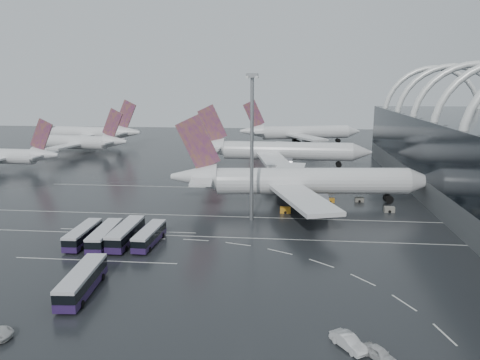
# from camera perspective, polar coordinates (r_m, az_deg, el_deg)

# --- Properties ---
(ground) EXTENTS (420.00, 420.00, 0.00)m
(ground) POSITION_cam_1_polar(r_m,az_deg,el_deg) (92.28, 0.74, -6.68)
(ground) COLOR black
(ground) RESTS_ON ground
(lane_marking_near) EXTENTS (120.00, 0.25, 0.01)m
(lane_marking_near) POSITION_cam_1_polar(r_m,az_deg,el_deg) (90.39, 0.62, -7.08)
(lane_marking_near) COLOR silver
(lane_marking_near) RESTS_ON ground
(lane_marking_mid) EXTENTS (120.00, 0.25, 0.01)m
(lane_marking_mid) POSITION_cam_1_polar(r_m,az_deg,el_deg) (103.68, 1.33, -4.56)
(lane_marking_mid) COLOR silver
(lane_marking_mid) RESTS_ON ground
(lane_marking_far) EXTENTS (120.00, 0.25, 0.01)m
(lane_marking_far) POSITION_cam_1_polar(r_m,az_deg,el_deg) (130.69, 2.29, -1.07)
(lane_marking_far) COLOR silver
(lane_marking_far) RESTS_ON ground
(bus_bay_line_south) EXTENTS (28.00, 0.25, 0.01)m
(bus_bay_line_south) POSITION_cam_1_polar(r_m,az_deg,el_deg) (83.24, -17.22, -9.36)
(bus_bay_line_south) COLOR silver
(bus_bay_line_south) RESTS_ON ground
(bus_bay_line_north) EXTENTS (28.00, 0.25, 0.01)m
(bus_bay_line_north) POSITION_cam_1_polar(r_m,az_deg,el_deg) (97.26, -13.57, -6.03)
(bus_bay_line_north) COLOR silver
(bus_bay_line_north) RESTS_ON ground
(airliner_main) EXTENTS (64.58, 56.33, 21.86)m
(airliner_main) POSITION_cam_1_polar(r_m,az_deg,el_deg) (114.56, 7.19, -0.22)
(airliner_main) COLOR silver
(airliner_main) RESTS_ON ground
(airliner_gate_b) EXTENTS (61.93, 55.85, 21.56)m
(airliner_gate_b) POSITION_cam_1_polar(r_m,az_deg,el_deg) (164.19, 4.67, 3.51)
(airliner_gate_b) COLOR silver
(airliner_gate_b) RESTS_ON ground
(airliner_gate_c) EXTENTS (58.40, 53.09, 21.09)m
(airliner_gate_c) POSITION_cam_1_polar(r_m,az_deg,el_deg) (225.22, 7.20, 5.73)
(airliner_gate_c) COLOR silver
(airliner_gate_c) RESTS_ON ground
(jet_remote_west) EXTENTS (40.19, 32.36, 17.53)m
(jet_remote_west) POSITION_cam_1_polar(r_m,az_deg,el_deg) (177.05, -26.68, 2.60)
(jet_remote_west) COLOR silver
(jet_remote_west) RESTS_ON ground
(jet_remote_mid) EXTENTS (43.78, 35.38, 19.05)m
(jet_remote_mid) POSITION_cam_1_polar(r_m,az_deg,el_deg) (201.81, -18.90, 4.35)
(jet_remote_mid) COLOR silver
(jet_remote_mid) RESTS_ON ground
(jet_remote_far) EXTENTS (49.02, 39.56, 21.32)m
(jet_remote_far) POSITION_cam_1_polar(r_m,az_deg,el_deg) (228.22, -17.46, 5.41)
(jet_remote_far) COLOR silver
(jet_remote_far) RESTS_ON ground
(bus_row_near_a) EXTENTS (3.17, 12.39, 3.04)m
(bus_row_near_a) POSITION_cam_1_polar(r_m,az_deg,el_deg) (91.83, -18.58, -6.33)
(bus_row_near_a) COLOR #241645
(bus_row_near_a) RESTS_ON ground
(bus_row_near_b) EXTENTS (3.64, 13.15, 3.20)m
(bus_row_near_b) POSITION_cam_1_polar(r_m,az_deg,el_deg) (89.68, -16.13, -6.54)
(bus_row_near_b) COLOR #241645
(bus_row_near_b) RESTS_ON ground
(bus_row_near_c) EXTENTS (3.31, 13.74, 3.38)m
(bus_row_near_c) POSITION_cam_1_polar(r_m,az_deg,el_deg) (89.62, -13.75, -6.36)
(bus_row_near_c) COLOR #241645
(bus_row_near_c) RESTS_ON ground
(bus_row_near_d) EXTENTS (3.28, 12.31, 3.01)m
(bus_row_near_d) POSITION_cam_1_polar(r_m,az_deg,el_deg) (88.14, -10.98, -6.68)
(bus_row_near_d) COLOR #241645
(bus_row_near_d) RESTS_ON ground
(bus_row_far_b) EXTENTS (4.16, 13.86, 3.36)m
(bus_row_far_b) POSITION_cam_1_polar(r_m,az_deg,el_deg) (71.19, -18.70, -11.58)
(bus_row_far_b) COLOR #241645
(bus_row_far_b) RESTS_ON ground
(van_curve_b) EXTENTS (3.83, 4.37, 1.43)m
(van_curve_b) POSITION_cam_1_polar(r_m,az_deg,el_deg) (55.89, 16.64, -19.62)
(van_curve_b) COLOR beige
(van_curve_b) RESTS_ON ground
(van_curve_c) EXTENTS (4.18, 4.98, 1.61)m
(van_curve_c) POSITION_cam_1_polar(r_m,az_deg,el_deg) (56.97, 13.09, -18.66)
(van_curve_c) COLOR beige
(van_curve_c) RESTS_ON ground
(floodlight_mast) EXTENTS (2.38, 2.38, 31.05)m
(floodlight_mast) POSITION_cam_1_polar(r_m,az_deg,el_deg) (98.07, 1.47, 6.13)
(floodlight_mast) COLOR gray
(floodlight_mast) RESTS_ON ground
(gse_cart_belly_a) EXTENTS (2.12, 1.25, 1.16)m
(gse_cart_belly_a) POSITION_cam_1_polar(r_m,az_deg,el_deg) (111.57, 9.96, -3.23)
(gse_cart_belly_a) COLOR orange
(gse_cart_belly_a) RESTS_ON ground
(gse_cart_belly_b) EXTENTS (2.13, 1.26, 1.16)m
(gse_cart_belly_b) POSITION_cam_1_polar(r_m,az_deg,el_deg) (120.32, 14.33, -2.31)
(gse_cart_belly_b) COLOR slate
(gse_cart_belly_b) RESTS_ON ground
(gse_cart_belly_c) EXTENTS (2.42, 1.43, 1.32)m
(gse_cart_belly_c) POSITION_cam_1_polar(r_m,az_deg,el_deg) (107.34, 5.55, -3.67)
(gse_cart_belly_c) COLOR orange
(gse_cart_belly_c) RESTS_ON ground
(gse_cart_belly_d) EXTENTS (2.33, 1.38, 1.27)m
(gse_cart_belly_d) POSITION_cam_1_polar(r_m,az_deg,el_deg) (112.85, 17.73, -3.43)
(gse_cart_belly_d) COLOR slate
(gse_cart_belly_d) RESTS_ON ground
(gse_cart_belly_e) EXTENTS (2.01, 1.19, 1.09)m
(gse_cart_belly_e) POSITION_cam_1_polar(r_m,az_deg,el_deg) (118.23, 10.95, -2.42)
(gse_cart_belly_e) COLOR orange
(gse_cart_belly_e) RESTS_ON ground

